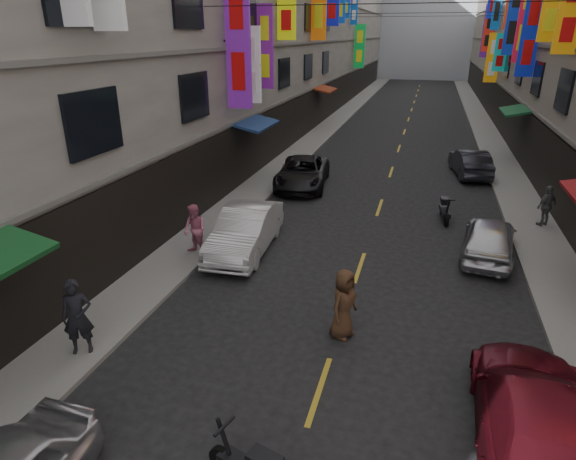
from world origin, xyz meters
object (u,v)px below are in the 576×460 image
Objects in this scene: car_left_mid at (245,230)px; pedestrian_lfar at (195,230)px; scooter_far_right at (445,210)px; car_right_mid at (489,238)px; pedestrian_lnear at (77,317)px; car_left_far at (303,173)px; pedestrian_rfar at (547,206)px; pedestrian_crossing at (344,304)px; car_right_far at (470,163)px; car_right_near at (537,420)px.

car_left_mid is 1.72m from pedestrian_lfar.
scooter_far_right is 0.45× the size of car_right_mid.
scooter_far_right is at bearing 33.29° from car_left_mid.
pedestrian_lnear is 5.60m from pedestrian_lfar.
car_left_far is 3.13× the size of pedestrian_rfar.
scooter_far_right is at bearing -59.52° from car_right_mid.
car_left_far is at bearing 40.88° from pedestrian_crossing.
pedestrian_crossing reaches higher than scooter_far_right.
car_left_far is 9.09m from car_right_far.
pedestrian_lnear is at bearing -64.89° from pedestrian_lfar.
pedestrian_lnear is 1.02× the size of pedestrian_crossing.
car_right_far is 21.07m from pedestrian_lnear.
car_left_mid is 8.20m from car_right_mid.
pedestrian_crossing is at bearing -32.17° from car_right_near.
pedestrian_crossing is at bearing 64.09° from car_right_mid.
pedestrian_rfar is (10.32, 5.12, 0.15)m from car_left_mid.
car_left_far is 2.70× the size of pedestrian_lnear.
car_right_far is (8.00, 12.21, -0.07)m from car_left_mid.
scooter_far_right is 3.46m from car_right_mid.
pedestrian_crossing reaches higher than car_right_mid.
car_right_near is (1.34, -11.71, 0.29)m from scooter_far_right.
car_right_near is 1.26× the size of car_right_mid.
car_left_mid is at bearing -13.26° from pedestrian_rfar.
car_right_far is at bearing -82.46° from car_right_mid.
car_left_mid is 2.67× the size of pedestrian_lfar.
scooter_far_right is 0.36× the size of car_right_near.
pedestrian_lfar is (-9.40, -2.76, 0.31)m from car_right_mid.
car_left_mid is at bearing 47.67° from car_right_far.
pedestrian_rfar reaches higher than car_right_far.
car_left_far reaches higher than car_right_mid.
pedestrian_rfar is (10.32, -2.78, 0.22)m from car_left_far.
pedestrian_lnear is (-8.22, -11.53, 0.60)m from scooter_far_right.
scooter_far_right is 8.31m from car_left_mid.
car_right_near is 12.08m from pedestrian_rfar.
car_left_mid is 10.46m from car_right_near.
pedestrian_lfar reaches higher than car_right_far.
car_right_far is (1.34, 7.24, 0.25)m from scooter_far_right.
pedestrian_lnear is (-9.57, -18.77, 0.35)m from car_right_far.
pedestrian_lfar is at bearing 45.40° from car_right_far.
pedestrian_rfar is (3.66, 0.15, 0.48)m from scooter_far_right.
scooter_far_right is 14.18m from pedestrian_lnear.
car_left_far is 0.99× the size of car_right_near.
car_left_far is (-6.66, 2.93, 0.25)m from scooter_far_right.
car_right_near is at bearing -67.84° from car_left_far.
car_right_far is (0.00, 10.42, 0.01)m from car_right_mid.
pedestrian_lnear is at bearing -106.91° from car_left_mid.
car_right_near is 3.16× the size of pedestrian_rfar.
car_left_far is 16.68m from car_right_near.
pedestrian_lnear is at bearing 48.66° from car_right_mid.
pedestrian_lnear is (-9.57, -8.35, 0.36)m from car_right_mid.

